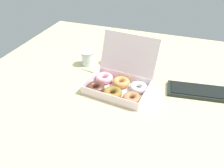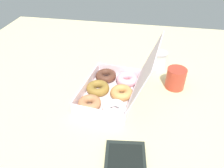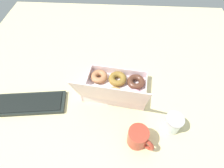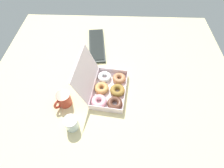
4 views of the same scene
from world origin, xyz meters
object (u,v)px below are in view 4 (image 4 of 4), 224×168
donut_box (107,88)px  glass_jar (71,123)px  coffee_mug (64,99)px  keyboard (97,45)px

donut_box → glass_jar: size_ratio=4.10×
donut_box → glass_jar: bearing=143.8°
coffee_mug → glass_jar: size_ratio=1.28×
donut_box → glass_jar: 33.31cm
coffee_mug → glass_jar: bearing=-153.8°
donut_box → coffee_mug: bearing=111.7°
keyboard → coffee_mug: size_ratio=3.78×
keyboard → glass_jar: 74.47cm
donut_box → glass_jar: donut_box is taller
keyboard → donut_box: bearing=-166.0°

